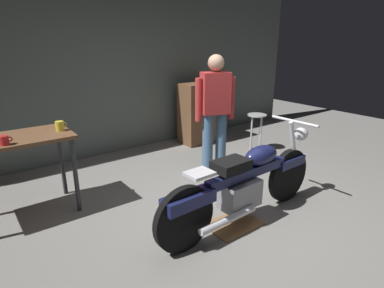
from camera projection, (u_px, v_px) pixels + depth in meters
name	position (u px, v px, depth m)	size (l,w,h in m)	color
ground_plane	(229.00, 216.00, 3.58)	(12.00, 12.00, 0.00)	gray
back_wall	(114.00, 59.00, 5.22)	(8.00, 0.12, 3.10)	#56605B
workbench	(6.00, 149.00, 3.31)	(1.30, 0.64, 0.90)	brown
motorcycle	(245.00, 183.00, 3.34)	(2.19, 0.60, 1.00)	black
person_standing	(215.00, 110.00, 4.45)	(0.54, 0.34, 1.67)	#476B8D
shop_stool	(257.00, 123.00, 5.49)	(0.32, 0.32, 0.64)	#B2B2B7
wooden_dresser	(201.00, 113.00, 5.97)	(0.80, 0.47, 1.10)	brown
drip_tray	(233.00, 224.00, 3.41)	(0.56, 0.40, 0.01)	olive
mug_yellow_tall	(60.00, 126.00, 3.55)	(0.12, 0.09, 0.11)	yellow
mug_red_diner	(4.00, 140.00, 3.08)	(0.12, 0.08, 0.09)	red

